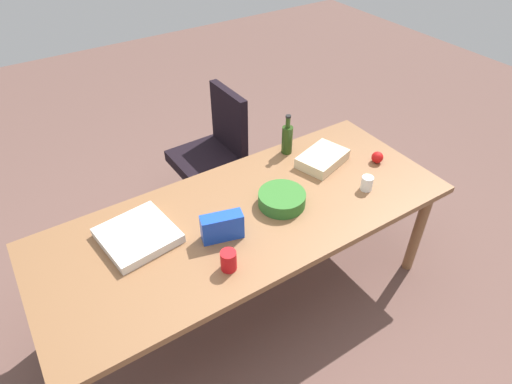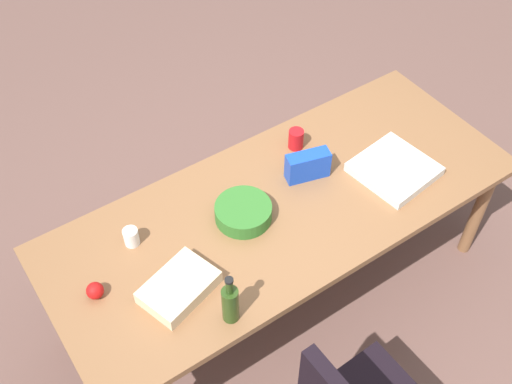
# 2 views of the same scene
# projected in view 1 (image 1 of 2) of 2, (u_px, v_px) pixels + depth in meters

# --- Properties ---
(ground_plane) EXTENTS (10.00, 10.00, 0.00)m
(ground_plane) POSITION_uv_depth(u_px,v_px,m) (249.00, 296.00, 2.94)
(ground_plane) COLOR brown
(conference_table) EXTENTS (2.37, 0.97, 0.75)m
(conference_table) POSITION_uv_depth(u_px,v_px,m) (248.00, 222.00, 2.51)
(conference_table) COLOR brown
(conference_table) RESTS_ON ground
(office_chair) EXTENTS (0.56, 0.56, 0.98)m
(office_chair) POSITION_uv_depth(u_px,v_px,m) (213.00, 165.00, 3.46)
(office_chair) COLOR gray
(office_chair) RESTS_ON ground
(pizza_box) EXTENTS (0.40, 0.40, 0.05)m
(pizza_box) POSITION_uv_depth(u_px,v_px,m) (138.00, 235.00, 2.30)
(pizza_box) COLOR silver
(pizza_box) RESTS_ON conference_table
(salad_bowl) EXTENTS (0.35, 0.35, 0.08)m
(salad_bowl) POSITION_uv_depth(u_px,v_px,m) (282.00, 199.00, 2.51)
(salad_bowl) COLOR #2F6C27
(salad_bowl) RESTS_ON conference_table
(wine_bottle) EXTENTS (0.09, 0.09, 0.28)m
(wine_bottle) POSITION_uv_depth(u_px,v_px,m) (287.00, 139.00, 2.88)
(wine_bottle) COLOR #253F14
(wine_bottle) RESTS_ON conference_table
(apple_red) EXTENTS (0.09, 0.09, 0.08)m
(apple_red) POSITION_uv_depth(u_px,v_px,m) (377.00, 157.00, 2.84)
(apple_red) COLOR red
(apple_red) RESTS_ON conference_table
(sheet_cake) EXTENTS (0.37, 0.30, 0.07)m
(sheet_cake) POSITION_uv_depth(u_px,v_px,m) (322.00, 159.00, 2.83)
(sheet_cake) COLOR beige
(sheet_cake) RESTS_ON conference_table
(chip_bag_blue) EXTENTS (0.23, 0.14, 0.15)m
(chip_bag_blue) POSITION_uv_depth(u_px,v_px,m) (222.00, 227.00, 2.28)
(chip_bag_blue) COLOR blue
(chip_bag_blue) RESTS_ON conference_table
(red_solo_cup) EXTENTS (0.08, 0.08, 0.11)m
(red_solo_cup) POSITION_uv_depth(u_px,v_px,m) (229.00, 260.00, 2.12)
(red_solo_cup) COLOR red
(red_solo_cup) RESTS_ON conference_table
(paper_cup) EXTENTS (0.09, 0.09, 0.09)m
(paper_cup) POSITION_uv_depth(u_px,v_px,m) (367.00, 183.00, 2.61)
(paper_cup) COLOR white
(paper_cup) RESTS_ON conference_table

